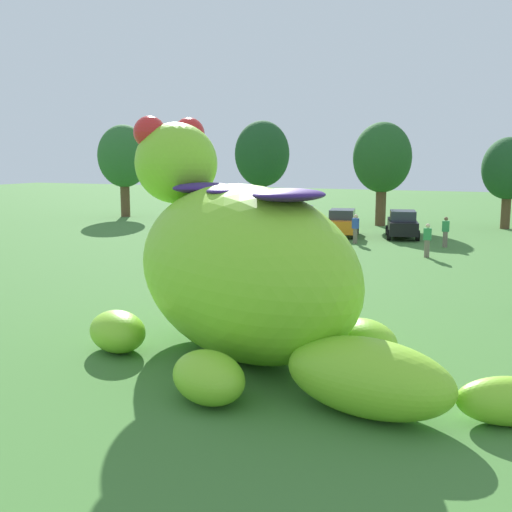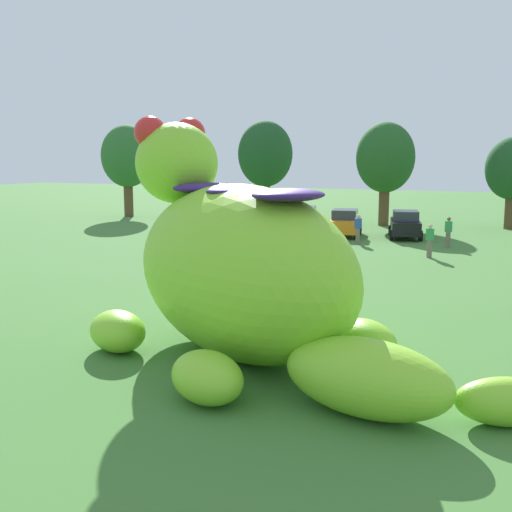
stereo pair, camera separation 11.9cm
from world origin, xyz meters
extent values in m
plane|color=#427533|center=(0.00, 0.00, 0.00)|extent=(160.00, 160.00, 0.00)
ellipsoid|color=#8CD12D|center=(-0.73, 0.07, 2.19)|extent=(8.67, 7.42, 4.38)
ellipsoid|color=#8CD12D|center=(-3.55, 1.82, 4.85)|extent=(3.38, 3.31, 2.31)
sphere|color=red|center=(-4.18, 1.46, 5.72)|extent=(0.93, 0.93, 0.93)
sphere|color=red|center=(-3.51, 2.54, 5.72)|extent=(0.93, 0.93, 0.93)
ellipsoid|color=navy|center=(-2.22, 1.00, 4.21)|extent=(2.12, 2.23, 0.29)
ellipsoid|color=navy|center=(-0.73, 0.07, 4.21)|extent=(2.12, 2.23, 0.29)
ellipsoid|color=navy|center=(0.92, -0.95, 4.21)|extent=(2.12, 2.23, 0.29)
ellipsoid|color=#8CD12D|center=(-3.84, -0.87, 0.54)|extent=(2.30, 2.13, 1.07)
ellipsoid|color=#8CD12D|center=(-1.27, 3.27, 0.54)|extent=(2.30, 2.13, 1.07)
ellipsoid|color=#8CD12D|center=(-0.09, -2.96, 0.54)|extent=(2.30, 2.13, 1.07)
ellipsoid|color=#8CD12D|center=(2.27, 0.85, 0.54)|extent=(2.30, 2.13, 1.07)
ellipsoid|color=#8CD12D|center=(3.07, -2.29, 0.77)|extent=(3.79, 2.43, 1.53)
ellipsoid|color=#8CD12D|center=(5.66, -1.70, 0.47)|extent=(2.21, 1.56, 0.94)
cube|color=#1E7238|center=(-7.86, 25.72, 0.72)|extent=(2.57, 4.37, 0.80)
cube|color=#2D333D|center=(-7.82, 25.57, 1.42)|extent=(1.89, 2.25, 0.60)
cylinder|color=black|center=(-8.97, 26.77, 0.32)|extent=(0.38, 0.68, 0.64)
cylinder|color=black|center=(-7.31, 27.15, 0.32)|extent=(0.38, 0.68, 0.64)
cylinder|color=black|center=(-8.41, 24.29, 0.32)|extent=(0.38, 0.68, 0.64)
cylinder|color=black|center=(-6.75, 24.67, 0.32)|extent=(0.38, 0.68, 0.64)
cube|color=orange|center=(-4.64, 24.38, 0.72)|extent=(2.38, 4.33, 0.80)
cube|color=#2D333D|center=(-4.61, 24.24, 1.42)|extent=(1.81, 2.20, 0.60)
cylinder|color=black|center=(-5.69, 25.49, 0.32)|extent=(0.35, 0.67, 0.64)
cylinder|color=black|center=(-4.02, 25.78, 0.32)|extent=(0.35, 0.67, 0.64)
cylinder|color=black|center=(-5.25, 22.98, 0.32)|extent=(0.35, 0.67, 0.64)
cylinder|color=black|center=(-3.58, 23.28, 0.32)|extent=(0.35, 0.67, 0.64)
cube|color=black|center=(-0.95, 24.99, 0.72)|extent=(2.56, 4.37, 0.80)
cube|color=#2D333D|center=(-0.92, 24.84, 1.42)|extent=(1.89, 2.25, 0.60)
cylinder|color=black|center=(-2.06, 26.04, 0.32)|extent=(0.38, 0.68, 0.64)
cylinder|color=black|center=(-0.41, 26.42, 0.32)|extent=(0.38, 0.68, 0.64)
cylinder|color=black|center=(-1.50, 23.56, 0.32)|extent=(0.38, 0.68, 0.64)
cylinder|color=black|center=(0.15, 23.94, 0.32)|extent=(0.38, 0.68, 0.64)
cylinder|color=brown|center=(-24.89, 29.85, 1.34)|extent=(0.77, 0.77, 2.69)
ellipsoid|color=#2D662D|center=(-24.89, 29.85, 5.05)|extent=(4.30, 4.30, 5.16)
cylinder|color=brown|center=(-13.85, 33.31, 1.39)|extent=(0.79, 0.79, 2.78)
ellipsoid|color=#1E4C23|center=(-13.85, 33.31, 5.23)|extent=(4.45, 4.45, 5.34)
cylinder|color=brown|center=(-3.65, 31.40, 1.32)|extent=(0.75, 0.75, 2.64)
ellipsoid|color=#235623|center=(-3.65, 31.40, 4.95)|extent=(4.22, 4.22, 5.06)
cylinder|color=brown|center=(4.85, 32.77, 1.12)|extent=(0.64, 0.64, 2.24)
ellipsoid|color=#1E4C23|center=(4.85, 32.77, 4.21)|extent=(3.58, 3.58, 4.30)
cylinder|color=#726656|center=(1.96, 21.87, 0.44)|extent=(0.26, 0.26, 0.88)
cube|color=#338C4C|center=(1.96, 21.87, 1.18)|extent=(0.38, 0.22, 0.60)
sphere|color=brown|center=(1.96, 21.87, 1.60)|extent=(0.22, 0.22, 0.22)
cylinder|color=#726656|center=(-3.05, 21.42, 0.44)|extent=(0.26, 0.26, 0.88)
cube|color=#2D4CA5|center=(-3.05, 21.42, 1.18)|extent=(0.38, 0.22, 0.60)
sphere|color=beige|center=(-3.05, 21.42, 1.60)|extent=(0.22, 0.22, 0.22)
cylinder|color=#726656|center=(1.50, 17.89, 0.44)|extent=(0.26, 0.26, 0.88)
cube|color=#338C4C|center=(1.50, 17.89, 1.18)|extent=(0.38, 0.22, 0.60)
sphere|color=beige|center=(1.50, 17.89, 1.60)|extent=(0.22, 0.22, 0.22)
camera|label=1|loc=(5.57, -13.80, 5.05)|focal=43.36mm
camera|label=2|loc=(5.68, -13.75, 5.05)|focal=43.36mm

